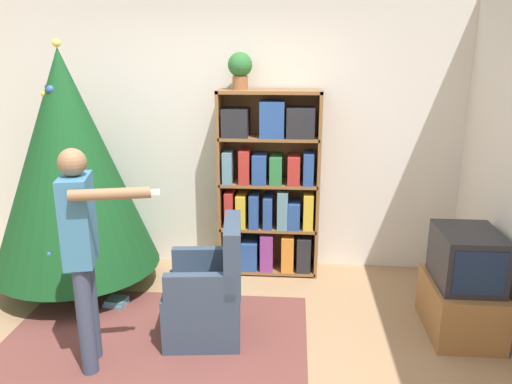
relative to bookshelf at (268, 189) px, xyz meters
name	(u,v)px	position (x,y,z in m)	size (l,w,h in m)	color
ground_plane	(174,372)	(-0.55, -1.68, -0.84)	(14.00, 14.00, 0.00)	#9E7A56
wall_back	(214,136)	(-0.55, 0.25, 0.46)	(8.00, 0.10, 2.60)	silver
area_rug	(151,348)	(-0.78, -1.41, -0.84)	(2.29, 1.72, 0.01)	brown
bookshelf	(268,189)	(0.00, 0.00, 0.00)	(0.95, 0.33, 1.77)	brown
tv_stand	(461,307)	(1.55, -0.99, -0.64)	(0.50, 0.71, 0.41)	#996638
television	(467,258)	(1.55, -0.99, -0.22)	(0.44, 0.56, 0.42)	#28282D
game_remote	(452,294)	(1.40, -1.20, -0.42)	(0.04, 0.12, 0.02)	white
christmas_tree	(69,162)	(-1.70, -0.47, 0.34)	(1.45, 1.45, 2.21)	#4C3323
armchair	(209,297)	(-0.38, -1.19, -0.52)	(0.63, 0.62, 0.92)	#334256
standing_person	(82,243)	(-1.12, -1.63, 0.06)	(0.70, 0.46, 1.54)	#38425B
potted_plant	(240,68)	(-0.26, 0.01, 1.12)	(0.22, 0.22, 0.33)	#935B38
book_pile_near_tree	(116,302)	(-1.26, -0.81, -0.81)	(0.20, 0.17, 0.06)	#5B899E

